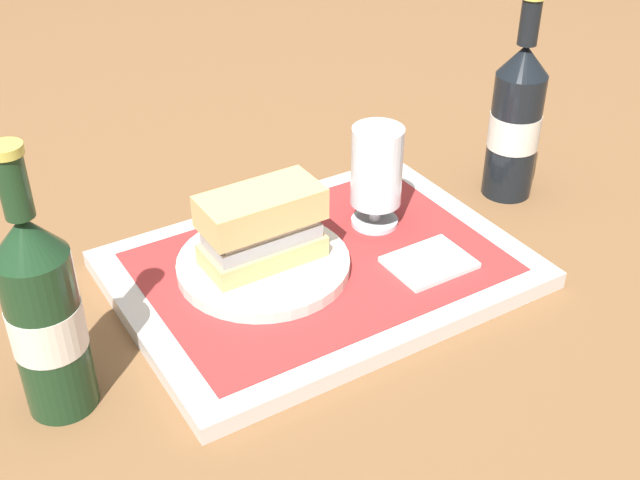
{
  "coord_description": "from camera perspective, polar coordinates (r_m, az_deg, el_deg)",
  "views": [
    {
      "loc": [
        -0.39,
        -0.63,
        0.54
      ],
      "look_at": [
        0.0,
        0.0,
        0.05
      ],
      "focal_mm": 45.71,
      "sensor_mm": 36.0,
      "label": 1
    }
  ],
  "objects": [
    {
      "name": "napkin_folded",
      "position": [
        0.91,
        7.66,
        -1.56
      ],
      "size": [
        0.09,
        0.07,
        0.01
      ],
      "primitive_type": "cube",
      "color": "white",
      "rests_on": "placemat"
    },
    {
      "name": "tray",
      "position": [
        0.92,
        -0.0,
        -2.09
      ],
      "size": [
        0.44,
        0.32,
        0.02
      ],
      "primitive_type": "cube",
      "color": "silver",
      "rests_on": "ground_plane"
    },
    {
      "name": "placemat",
      "position": [
        0.91,
        -0.0,
        -1.54
      ],
      "size": [
        0.38,
        0.27,
        0.0
      ],
      "primitive_type": "cube",
      "color": "#9E2D2D",
      "rests_on": "tray"
    },
    {
      "name": "ground_plane",
      "position": [
        0.92,
        -0.0,
        -2.59
      ],
      "size": [
        3.0,
        3.0,
        0.0
      ],
      "primitive_type": "plane",
      "color": "brown"
    },
    {
      "name": "sandwich",
      "position": [
        0.87,
        -3.91,
        1.05
      ],
      "size": [
        0.13,
        0.06,
        0.08
      ],
      "rotation": [
        0.0,
        0.0,
        0.01
      ],
      "color": "tan",
      "rests_on": "plate"
    },
    {
      "name": "beer_glass",
      "position": [
        0.95,
        3.98,
        4.63
      ],
      "size": [
        0.06,
        0.06,
        0.12
      ],
      "color": "silver",
      "rests_on": "placemat"
    },
    {
      "name": "second_bottle",
      "position": [
        0.74,
        -18.75,
        -4.89
      ],
      "size": [
        0.07,
        0.07,
        0.27
      ],
      "color": "#19381E",
      "rests_on": "ground_plane"
    },
    {
      "name": "beer_bottle",
      "position": [
        1.06,
        13.53,
        8.16
      ],
      "size": [
        0.07,
        0.07,
        0.27
      ],
      "color": "black",
      "rests_on": "ground_plane"
    },
    {
      "name": "plate",
      "position": [
        0.9,
        -3.98,
        -1.72
      ],
      "size": [
        0.19,
        0.19,
        0.01
      ],
      "primitive_type": "cylinder",
      "color": "silver",
      "rests_on": "placemat"
    }
  ]
}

